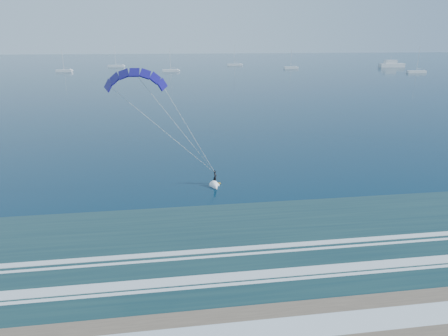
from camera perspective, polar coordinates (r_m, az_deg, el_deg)
ground at (r=27.11m, az=11.37°, el=-20.82°), size 900.00×900.00×0.00m
kitesurfer_rig at (r=42.84m, az=-6.48°, el=5.70°), size 13.02×8.16×15.19m
motor_yacht at (r=268.43m, az=22.80°, el=13.49°), size 15.24×4.06×6.27m
sailboat_1 at (r=229.38m, az=-21.88°, el=12.79°), size 7.98×2.40×11.06m
sailboat_2 at (r=259.01m, az=-15.18°, el=13.90°), size 9.70×2.40×12.94m
sailboat_3 at (r=217.37m, az=-7.64°, el=13.66°), size 8.56×2.40×11.90m
sailboat_4 at (r=263.00m, az=1.52°, el=14.55°), size 9.29×2.40×12.56m
sailboat_5 at (r=239.48m, az=9.51°, el=13.97°), size 7.97×2.40×10.99m
sailboat_6 at (r=229.31m, az=25.78°, el=12.31°), size 9.84×2.40×13.18m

